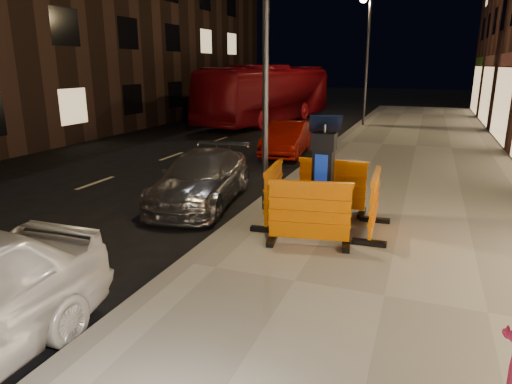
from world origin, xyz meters
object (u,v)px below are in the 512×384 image
at_px(car_silver, 202,202).
at_px(barrier_front, 309,213).
at_px(barrier_kerbside, 274,193).
at_px(barrier_bldgside, 374,204).
at_px(parking_kiosk, 323,175).
at_px(bus_doubledecker, 268,122).
at_px(car_red, 287,155).
at_px(barrier_back, 332,186).

bearing_deg(car_silver, barrier_front, -42.06).
bearing_deg(barrier_kerbside, barrier_bldgside, -96.33).
distance_m(barrier_kerbside, car_silver, 2.45).
distance_m(parking_kiosk, bus_doubledecker, 17.50).
relative_size(parking_kiosk, barrier_kerbside, 1.40).
xyz_separation_m(parking_kiosk, car_red, (-2.89, 7.33, -1.14)).
distance_m(barrier_back, bus_doubledecker, 16.61).
xyz_separation_m(barrier_kerbside, car_silver, (-2.10, 1.06, -0.70)).
bearing_deg(barrier_front, barrier_back, 80.67).
bearing_deg(car_silver, barrier_bldgside, -23.50).
height_order(barrier_back, barrier_kerbside, same).
height_order(barrier_back, bus_doubledecker, bus_doubledecker).
height_order(barrier_kerbside, barrier_bldgside, same).
bearing_deg(bus_doubledecker, barrier_bldgside, -55.87).
bearing_deg(bus_doubledecker, car_red, -58.03).
xyz_separation_m(barrier_back, bus_doubledecker, (-6.63, 15.21, -0.70)).
xyz_separation_m(barrier_back, car_red, (-2.89, 6.38, -0.70)).
relative_size(barrier_front, barrier_back, 1.00).
bearing_deg(car_red, barrier_bldgside, -67.35).
bearing_deg(parking_kiosk, barrier_back, 85.67).
distance_m(barrier_front, car_red, 8.80).
bearing_deg(barrier_bldgside, barrier_front, 132.67).
xyz_separation_m(barrier_back, barrier_kerbside, (-0.95, -0.95, 0.00)).
height_order(parking_kiosk, car_silver, parking_kiosk).
relative_size(car_red, bus_doubledecker, 0.32).
height_order(barrier_back, car_red, barrier_back).
xyz_separation_m(barrier_bldgside, bus_doubledecker, (-7.58, 16.16, -0.70)).
relative_size(parking_kiosk, bus_doubledecker, 0.18).
bearing_deg(car_silver, bus_doubledecker, 94.69).
bearing_deg(barrier_bldgside, barrier_kerbside, 87.67).
bearing_deg(car_red, barrier_front, -75.76).
distance_m(parking_kiosk, barrier_front, 1.05).
height_order(barrier_front, barrier_kerbside, same).
bearing_deg(car_silver, parking_kiosk, -27.83).
xyz_separation_m(car_silver, car_red, (0.16, 6.27, 0.00)).
bearing_deg(bus_doubledecker, barrier_kerbside, -61.63).
distance_m(barrier_back, barrier_kerbside, 1.34).
bearing_deg(car_silver, car_red, 79.87).
distance_m(car_silver, bus_doubledecker, 15.52).
bearing_deg(car_silver, barrier_back, -10.72).
relative_size(car_silver, car_red, 1.12).
height_order(barrier_back, car_silver, barrier_back).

